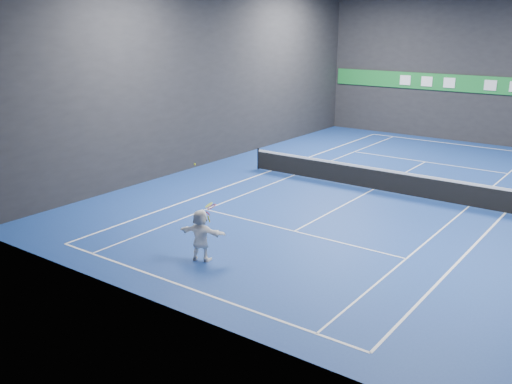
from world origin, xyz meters
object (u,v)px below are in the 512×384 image
Objects in this scene: player at (201,235)px; tennis_ball at (195,164)px; tennis_net at (374,178)px; tennis_racket at (211,208)px.

player is 25.03× the size of tennis_ball.
tennis_net is at bearing -112.56° from player.
tennis_ball is 0.10× the size of tennis_racket.
player is at bearing -28.79° from tennis_ball.
tennis_ball is 10.41m from tennis_net.
tennis_racket is (0.39, 0.05, 0.92)m from player.
tennis_net is (0.97, 10.21, -0.28)m from player.
tennis_racket is (-0.58, -10.16, 1.20)m from tennis_net.
player is 0.13× the size of tennis_net.
player is 10.26m from tennis_net.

